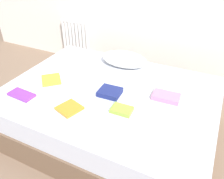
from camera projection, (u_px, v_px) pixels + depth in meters
ground_plane at (110, 129)px, 2.45m from camera, size 8.00×8.00×0.00m
bed at (110, 111)px, 2.31m from camera, size 2.00×1.50×0.50m
radiator at (75, 39)px, 3.57m from camera, size 0.47×0.04×0.58m
pillow at (124, 59)px, 2.57m from camera, size 0.52×0.32×0.14m
textbook_orange at (69, 108)px, 1.93m from camera, size 0.23×0.23×0.02m
textbook_yellow at (51, 80)px, 2.32m from camera, size 0.28×0.28×0.02m
textbook_purple at (22, 95)px, 2.09m from camera, size 0.25×0.14×0.02m
textbook_navy at (110, 92)px, 2.11m from camera, size 0.21×0.19×0.05m
textbook_pink at (166, 97)px, 2.05m from camera, size 0.25×0.17×0.04m
textbook_lime at (122, 110)px, 1.90m from camera, size 0.18×0.13×0.03m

